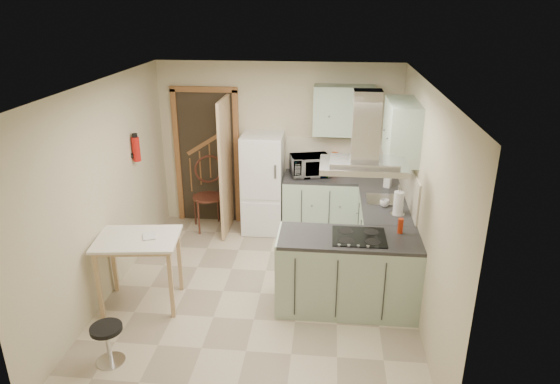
# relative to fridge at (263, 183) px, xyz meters

# --- Properties ---
(floor) EXTENTS (4.20, 4.20, 0.00)m
(floor) POSITION_rel_fridge_xyz_m (0.20, -1.80, -0.75)
(floor) COLOR #C1B296
(floor) RESTS_ON ground
(ceiling) EXTENTS (4.20, 4.20, 0.00)m
(ceiling) POSITION_rel_fridge_xyz_m (0.20, -1.80, 1.75)
(ceiling) COLOR silver
(ceiling) RESTS_ON back_wall
(back_wall) EXTENTS (3.60, 0.00, 3.60)m
(back_wall) POSITION_rel_fridge_xyz_m (0.20, 0.30, 0.50)
(back_wall) COLOR #C0B695
(back_wall) RESTS_ON floor
(left_wall) EXTENTS (0.00, 4.20, 4.20)m
(left_wall) POSITION_rel_fridge_xyz_m (-1.60, -1.80, 0.50)
(left_wall) COLOR #C0B695
(left_wall) RESTS_ON floor
(right_wall) EXTENTS (0.00, 4.20, 4.20)m
(right_wall) POSITION_rel_fridge_xyz_m (2.00, -1.80, 0.50)
(right_wall) COLOR #C0B695
(right_wall) RESTS_ON floor
(doorway) EXTENTS (1.10, 0.12, 2.10)m
(doorway) POSITION_rel_fridge_xyz_m (-0.90, 0.27, 0.30)
(doorway) COLOR brown
(doorway) RESTS_ON floor
(fridge) EXTENTS (0.60, 0.60, 1.50)m
(fridge) POSITION_rel_fridge_xyz_m (0.00, 0.00, 0.00)
(fridge) COLOR white
(fridge) RESTS_ON floor
(counter_back) EXTENTS (1.08, 0.60, 0.90)m
(counter_back) POSITION_rel_fridge_xyz_m (0.86, 0.00, -0.30)
(counter_back) COLOR #9EB2A0
(counter_back) RESTS_ON floor
(counter_right) EXTENTS (0.60, 1.95, 0.90)m
(counter_right) POSITION_rel_fridge_xyz_m (1.70, -0.68, -0.30)
(counter_right) COLOR #9EB2A0
(counter_right) RESTS_ON floor
(splashback) EXTENTS (1.68, 0.02, 0.50)m
(splashback) POSITION_rel_fridge_xyz_m (1.16, 0.29, 0.40)
(splashback) COLOR beige
(splashback) RESTS_ON counter_back
(wall_cabinet_back) EXTENTS (0.85, 0.35, 0.70)m
(wall_cabinet_back) POSITION_rel_fridge_xyz_m (1.15, 0.12, 1.10)
(wall_cabinet_back) COLOR #9EB2A0
(wall_cabinet_back) RESTS_ON back_wall
(wall_cabinet_right) EXTENTS (0.35, 0.90, 0.70)m
(wall_cabinet_right) POSITION_rel_fridge_xyz_m (1.82, -0.95, 1.10)
(wall_cabinet_right) COLOR #9EB2A0
(wall_cabinet_right) RESTS_ON right_wall
(peninsula) EXTENTS (1.55, 0.65, 0.90)m
(peninsula) POSITION_rel_fridge_xyz_m (1.22, -1.98, -0.30)
(peninsula) COLOR #9EB2A0
(peninsula) RESTS_ON floor
(hob) EXTENTS (0.58, 0.50, 0.01)m
(hob) POSITION_rel_fridge_xyz_m (1.32, -1.98, 0.16)
(hob) COLOR black
(hob) RESTS_ON peninsula
(extractor_hood) EXTENTS (0.90, 0.55, 0.10)m
(extractor_hood) POSITION_rel_fridge_xyz_m (1.32, -1.98, 0.97)
(extractor_hood) COLOR silver
(extractor_hood) RESTS_ON ceiling
(sink) EXTENTS (0.45, 0.40, 0.01)m
(sink) POSITION_rel_fridge_xyz_m (1.70, -0.85, 0.16)
(sink) COLOR silver
(sink) RESTS_ON counter_right
(fire_extinguisher) EXTENTS (0.10, 0.10, 0.32)m
(fire_extinguisher) POSITION_rel_fridge_xyz_m (-1.54, -0.90, 0.75)
(fire_extinguisher) COLOR #B2140F
(fire_extinguisher) RESTS_ON left_wall
(drop_leaf_table) EXTENTS (0.98, 0.79, 0.85)m
(drop_leaf_table) POSITION_rel_fridge_xyz_m (-1.13, -2.14, -0.33)
(drop_leaf_table) COLOR tan
(drop_leaf_table) RESTS_ON floor
(bentwood_chair) EXTENTS (0.60, 0.60, 1.02)m
(bentwood_chair) POSITION_rel_fridge_xyz_m (-0.85, -0.04, -0.24)
(bentwood_chair) COLOR #52361B
(bentwood_chair) RESTS_ON floor
(stool) EXTENTS (0.36, 0.36, 0.41)m
(stool) POSITION_rel_fridge_xyz_m (-1.10, -3.16, -0.54)
(stool) COLOR black
(stool) RESTS_ON floor
(microwave) EXTENTS (0.63, 0.50, 0.30)m
(microwave) POSITION_rel_fridge_xyz_m (0.70, 0.00, 0.30)
(microwave) COLOR black
(microwave) RESTS_ON counter_back
(kettle) EXTENTS (0.16, 0.16, 0.22)m
(kettle) POSITION_rel_fridge_xyz_m (1.27, 0.09, 0.26)
(kettle) COLOR white
(kettle) RESTS_ON counter_back
(cereal_box) EXTENTS (0.14, 0.22, 0.30)m
(cereal_box) POSITION_rel_fridge_xyz_m (1.03, 0.14, 0.30)
(cereal_box) COLOR orange
(cereal_box) RESTS_ON counter_back
(soap_bottle) EXTENTS (0.12, 0.12, 0.20)m
(soap_bottle) POSITION_rel_fridge_xyz_m (1.78, -0.38, 0.25)
(soap_bottle) COLOR #B1B2BE
(soap_bottle) RESTS_ON counter_right
(paper_towel) EXTENTS (0.14, 0.14, 0.30)m
(paper_towel) POSITION_rel_fridge_xyz_m (1.81, -1.31, 0.30)
(paper_towel) COLOR silver
(paper_towel) RESTS_ON counter_right
(cup) EXTENTS (0.13, 0.13, 0.09)m
(cup) POSITION_rel_fridge_xyz_m (1.68, -1.08, 0.20)
(cup) COLOR silver
(cup) RESTS_ON counter_right
(red_bottle) EXTENTS (0.07, 0.07, 0.17)m
(red_bottle) POSITION_rel_fridge_xyz_m (1.78, -1.83, 0.24)
(red_bottle) COLOR #B8300F
(red_bottle) RESTS_ON peninsula
(book) EXTENTS (0.20, 0.23, 0.09)m
(book) POSITION_rel_fridge_xyz_m (-1.07, -2.13, 0.14)
(book) COLOR maroon
(book) RESTS_ON drop_leaf_table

